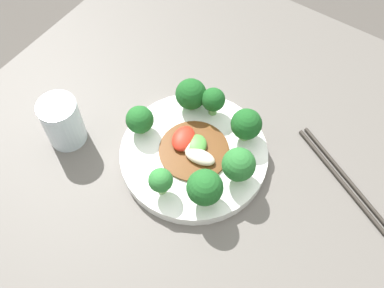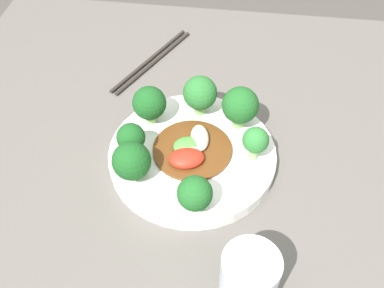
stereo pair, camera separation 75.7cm
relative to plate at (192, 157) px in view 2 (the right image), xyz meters
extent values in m
cube|color=#5B5651|center=(0.00, -0.03, -0.39)|extent=(0.89, 0.90, 0.77)
cylinder|color=white|center=(0.00, 0.00, 0.00)|extent=(0.26, 0.26, 0.02)
cylinder|color=#89B76B|center=(-0.06, -0.08, 0.02)|extent=(0.02, 0.02, 0.02)
sphere|color=#19511E|center=(-0.06, -0.08, 0.05)|extent=(0.05, 0.05, 0.05)
cylinder|color=#7AAD5B|center=(-0.07, 0.07, 0.02)|extent=(0.02, 0.02, 0.02)
sphere|color=#1E5B23|center=(-0.07, 0.07, 0.05)|extent=(0.06, 0.06, 0.06)
cylinder|color=#89B76B|center=(0.10, 0.02, 0.02)|extent=(0.02, 0.02, 0.01)
sphere|color=#1E5B23|center=(0.10, 0.02, 0.04)|extent=(0.05, 0.05, 0.05)
cylinder|color=#89B76B|center=(0.00, 0.09, 0.02)|extent=(0.01, 0.01, 0.02)
sphere|color=#2D7533|center=(0.00, 0.09, 0.05)|extent=(0.04, 0.04, 0.04)
cylinder|color=#70A356|center=(0.02, -0.09, 0.02)|extent=(0.02, 0.02, 0.02)
sphere|color=#19511E|center=(0.02, -0.09, 0.05)|extent=(0.04, 0.04, 0.04)
cylinder|color=#7AAD5B|center=(-0.09, 0.00, 0.02)|extent=(0.02, 0.02, 0.02)
sphere|color=#286B2D|center=(-0.09, 0.00, 0.05)|extent=(0.06, 0.06, 0.06)
cylinder|color=#7AAD5B|center=(0.06, -0.08, 0.02)|extent=(0.02, 0.02, 0.01)
sphere|color=#19511E|center=(0.06, -0.08, 0.05)|extent=(0.06, 0.06, 0.06)
cylinder|color=#5B3314|center=(0.00, 0.00, 0.01)|extent=(0.12, 0.12, 0.01)
ellipsoid|color=red|center=(0.02, -0.01, 0.02)|extent=(0.05, 0.06, 0.02)
ellipsoid|color=beige|center=(0.00, 0.00, 0.02)|extent=(0.05, 0.04, 0.01)
ellipsoid|color=#4C933D|center=(0.00, -0.01, 0.02)|extent=(0.05, 0.05, 0.02)
ellipsoid|color=beige|center=(-0.02, 0.01, 0.02)|extent=(0.06, 0.04, 0.02)
cylinder|color=silver|center=(0.21, 0.09, 0.04)|extent=(0.07, 0.07, 0.10)
cylinder|color=#2D2823|center=(-0.24, -0.11, -0.01)|extent=(0.21, 0.11, 0.01)
cylinder|color=#2D2823|center=(-0.25, -0.12, -0.01)|extent=(0.21, 0.11, 0.01)
camera|label=1|loc=(-0.24, 0.34, 0.68)|focal=42.00mm
camera|label=2|loc=(0.45, 0.06, 0.54)|focal=42.00mm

